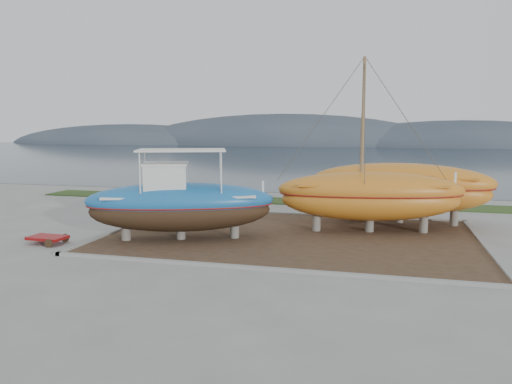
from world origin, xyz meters
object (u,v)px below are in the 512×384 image
(blue_caique, at_px, (180,195))
(orange_bare_hull, at_px, (400,194))
(white_dinghy, at_px, (194,211))
(red_trailer, at_px, (48,240))
(orange_sailboat, at_px, (372,146))

(blue_caique, height_order, orange_bare_hull, blue_caique)
(white_dinghy, relative_size, red_trailer, 1.80)
(blue_caique, xyz_separation_m, orange_bare_hull, (10.52, 7.02, -0.54))
(blue_caique, distance_m, red_trailer, 6.63)
(orange_bare_hull, bearing_deg, white_dinghy, -161.45)
(blue_caique, bearing_deg, orange_sailboat, 4.69)
(white_dinghy, xyz_separation_m, orange_bare_hull, (11.42, 3.05, 0.96))
(white_dinghy, height_order, red_trailer, white_dinghy)
(orange_bare_hull, bearing_deg, red_trailer, -146.72)
(white_dinghy, distance_m, orange_bare_hull, 11.86)
(blue_caique, xyz_separation_m, red_trailer, (-5.86, -2.31, -2.08))
(white_dinghy, bearing_deg, red_trailer, -151.67)
(orange_sailboat, relative_size, red_trailer, 3.73)
(orange_sailboat, bearing_deg, orange_bare_hull, 51.98)
(white_dinghy, bearing_deg, orange_sailboat, -22.89)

